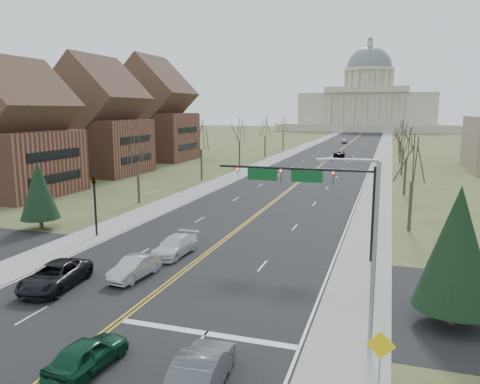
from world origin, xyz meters
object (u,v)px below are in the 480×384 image
Objects in this scene: warn_sign at (380,352)px; car_far_nb at (339,154)px; signal_left at (95,195)px; car_nb_outer_lead at (201,370)px; car_sb_outer_lead at (55,276)px; signal_mast at (306,183)px; street_light at (369,242)px; car_sb_inner_lead at (134,268)px; car_far_sb at (344,141)px; car_sb_inner_second at (175,246)px; car_nb_inner_lead at (87,354)px.

warn_sign is 0.51× the size of car_far_nb.
car_nb_outer_lead is (18.12, -19.03, -2.87)m from signal_left.
signal_mast is at bearing 33.28° from car_sb_outer_lead.
street_light reaches higher than car_sb_inner_lead.
car_nb_outer_lead is 98.59m from car_far_nb.
car_sb_outer_lead is at bearing -66.82° from signal_left.
warn_sign is (0.76, -4.02, -3.21)m from street_light.
car_far_nb reaches higher than car_far_sb.
car_sb_inner_second is 82.59m from car_far_nb.
car_far_nb is at bearing 96.75° from street_light.
warn_sign reaches higher than car_sb_outer_lead.
car_far_sb is (0.76, 129.39, 0.02)m from car_sb_inner_second.
street_light is 2.13× the size of car_nb_inner_lead.
signal_left is 126.76m from car_far_sb.
car_nb_inner_lead is at bearing 86.07° from car_far_nb.
car_far_sb is at bearing 95.14° from car_sb_inner_lead.
car_nb_inner_lead is at bearing -153.47° from street_light.
car_sb_outer_lead is at bearing 174.51° from street_light.
signal_mast is 79.80m from car_far_nb.
car_sb_inner_lead is 88.10m from car_far_nb.
warn_sign is at bearing -22.91° from car_sb_outer_lead.
signal_left is 1.41× the size of car_nb_inner_lead.
warn_sign reaches higher than car_far_nb.
car_sb_inner_lead is at bearing -43.84° from signal_left.
car_nb_outer_lead is 145.59m from car_far_sb.
car_far_sb reaches higher than car_sb_inner_second.
car_nb_inner_lead is 0.96× the size of car_far_sb.
street_light is 1.59× the size of car_sb_outer_lead.
car_far_sb is (-14.20, 139.83, -4.46)m from street_light.
signal_mast is 20.76m from car_nb_inner_lead.
car_sb_inner_lead is at bearing -139.55° from signal_mast.
signal_mast is 2.39× the size of car_nb_outer_lead.
car_sb_outer_lead is 1.01× the size of car_far_nb.
warn_sign is 20.89m from car_sb_outer_lead.
car_nb_outer_lead is 13.95m from car_sb_inner_lead.
car_sb_inner_lead is at bearing -53.67° from car_nb_outer_lead.
signal_left reaches higher than car_far_nb.
warn_sign reaches higher than car_far_sb.
signal_mast is 2.38× the size of car_sb_inner_second.
car_nb_outer_lead is at bearing -92.60° from car_far_sb.
street_light is 9.34m from car_nb_outer_lead.
signal_mast is at bearing -97.48° from car_nb_outer_lead.
car_far_nb is at bearing 94.11° from signal_mast.
car_far_sb is (-3.20, 46.89, -0.03)m from car_far_nb.
signal_mast reaches higher than car_sb_inner_lead.
car_nb_outer_lead reaches higher than car_nb_inner_lead.
warn_sign is at bearing -79.25° from street_light.
car_sb_inner_second is at bearing 56.93° from car_sb_outer_lead.
car_far_nb is 47.00m from car_far_sb.
car_nb_outer_lead is at bearing -58.43° from car_sb_inner_second.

